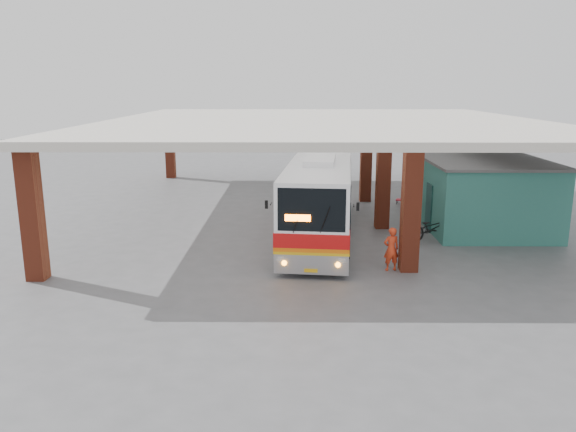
% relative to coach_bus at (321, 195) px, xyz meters
% --- Properties ---
extents(ground, '(90.00, 90.00, 0.00)m').
position_rel_coach_bus_xyz_m(ground, '(-0.17, -1.79, -1.72)').
color(ground, '#515154').
rests_on(ground, ground).
extents(brick_columns, '(20.10, 21.60, 4.35)m').
position_rel_coach_bus_xyz_m(brick_columns, '(1.26, 3.21, 0.45)').
color(brick_columns, maroon).
rests_on(brick_columns, ground).
extents(canopy_roof, '(21.00, 23.00, 0.30)m').
position_rel_coach_bus_xyz_m(canopy_roof, '(0.33, 4.71, 2.78)').
color(canopy_roof, beige).
rests_on(canopy_roof, brick_columns).
extents(shop_building, '(5.20, 8.20, 3.11)m').
position_rel_coach_bus_xyz_m(shop_building, '(7.33, 2.21, -0.16)').
color(shop_building, '#2D7268').
rests_on(shop_building, ground).
extents(coach_bus, '(3.66, 12.08, 3.47)m').
position_rel_coach_bus_xyz_m(coach_bus, '(0.00, 0.00, 0.00)').
color(coach_bus, white).
rests_on(coach_bus, ground).
extents(motorcycle, '(2.29, 1.18, 1.15)m').
position_rel_coach_bus_xyz_m(motorcycle, '(4.53, -1.11, -1.15)').
color(motorcycle, black).
rests_on(motorcycle, ground).
extents(pedestrian, '(0.63, 0.49, 1.54)m').
position_rel_coach_bus_xyz_m(pedestrian, '(2.22, -4.80, -0.95)').
color(pedestrian, red).
rests_on(pedestrian, ground).
extents(red_chair, '(0.55, 0.55, 0.81)m').
position_rel_coach_bus_xyz_m(red_chair, '(4.74, 6.37, -1.35)').
color(red_chair, red).
rests_on(red_chair, ground).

